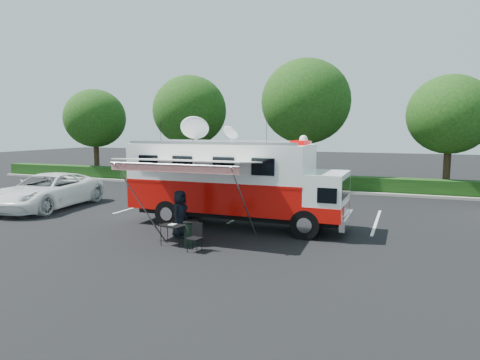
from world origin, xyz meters
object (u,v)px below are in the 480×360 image
(white_suv, at_px, (49,208))
(trash_bin, at_px, (191,233))
(folding_table, at_px, (173,226))
(command_truck, at_px, (234,181))

(white_suv, relative_size, trash_bin, 7.57)
(folding_table, xyz_separation_m, trash_bin, (0.56, 0.30, -0.26))
(folding_table, bearing_deg, white_suv, 158.09)
(command_truck, height_order, white_suv, command_truck)
(white_suv, bearing_deg, trash_bin, -25.64)
(white_suv, height_order, folding_table, white_suv)
(command_truck, relative_size, trash_bin, 10.88)
(white_suv, height_order, trash_bin, white_suv)
(folding_table, distance_m, trash_bin, 0.69)
(white_suv, bearing_deg, folding_table, -28.22)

